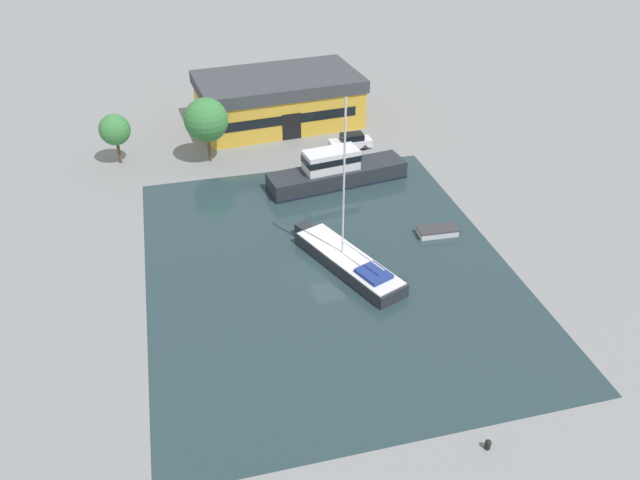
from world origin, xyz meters
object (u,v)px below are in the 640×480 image
(parked_car, at_px, (351,141))
(motor_cruiser, at_px, (336,171))
(quay_tree_near_building, at_px, (206,120))
(warehouse_building, at_px, (278,99))
(sailboat_moored, at_px, (347,261))
(quay_tree_by_water, at_px, (115,130))
(small_dinghy, at_px, (437,231))

(parked_car, bearing_deg, motor_cruiser, 152.37)
(quay_tree_near_building, bearing_deg, warehouse_building, 42.75)
(warehouse_building, xyz_separation_m, parked_car, (6.25, -9.19, -2.06))
(sailboat_moored, relative_size, motor_cruiser, 0.98)
(parked_car, bearing_deg, quay_tree_by_water, 83.12)
(quay_tree_near_building, distance_m, quay_tree_by_water, 9.51)
(quay_tree_by_water, xyz_separation_m, parked_car, (24.65, -2.66, -2.86))
(warehouse_building, relative_size, motor_cruiser, 1.36)
(quay_tree_by_water, bearing_deg, motor_cruiser, -25.78)
(sailboat_moored, xyz_separation_m, motor_cruiser, (2.87, 14.05, 0.66))
(small_dinghy, bearing_deg, quay_tree_near_building, -134.82)
(warehouse_building, bearing_deg, motor_cruiser, -86.84)
(warehouse_building, xyz_separation_m, motor_cruiser, (2.48, -16.61, -1.59))
(quay_tree_near_building, distance_m, motor_cruiser, 14.58)
(small_dinghy, bearing_deg, parked_car, -170.03)
(sailboat_moored, height_order, small_dinghy, sailboat_moored)
(sailboat_moored, distance_m, motor_cruiser, 14.35)
(sailboat_moored, bearing_deg, quay_tree_by_water, 104.29)
(parked_car, relative_size, sailboat_moored, 0.33)
(warehouse_building, height_order, small_dinghy, warehouse_building)
(quay_tree_by_water, height_order, small_dinghy, quay_tree_by_water)
(quay_tree_by_water, xyz_separation_m, small_dinghy, (27.02, -21.33, -3.39))
(warehouse_building, relative_size, quay_tree_near_building, 2.84)
(quay_tree_near_building, relative_size, motor_cruiser, 0.48)
(warehouse_building, distance_m, sailboat_moored, 30.75)
(quay_tree_by_water, bearing_deg, warehouse_building, 19.52)
(parked_car, bearing_deg, quay_tree_near_building, 86.51)
(motor_cruiser, bearing_deg, sailboat_moored, 160.06)
(parked_car, relative_size, motor_cruiser, 0.32)
(warehouse_building, distance_m, parked_car, 11.30)
(warehouse_building, height_order, parked_car, warehouse_building)
(quay_tree_near_building, xyz_separation_m, sailboat_moored, (8.74, -22.22, -3.96))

